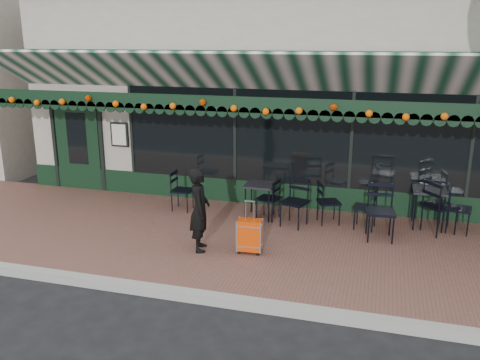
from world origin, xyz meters
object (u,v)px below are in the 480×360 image
(chair_a_right, at_px, (459,209))
(chair_solo, at_px, (182,191))
(cafe_table_a, at_px, (430,193))
(cafe_table_b, at_px, (260,187))
(chair_a_extra, at_px, (440,206))
(chair_b_right, at_px, (329,203))
(suitcase, at_px, (250,236))
(chair_b_left, at_px, (268,199))
(chair_a_left, at_px, (365,208))
(woman, at_px, (200,210))
(chair_b_front, at_px, (294,203))
(chair_a_front, at_px, (381,212))

(chair_a_right, bearing_deg, chair_solo, 102.68)
(cafe_table_a, bearing_deg, chair_a_right, -11.72)
(cafe_table_b, xyz_separation_m, chair_a_extra, (3.33, 0.08, -0.11))
(chair_a_right, xyz_separation_m, chair_b_right, (-2.34, -0.19, -0.02))
(chair_a_right, bearing_deg, chair_a_extra, 123.85)
(chair_a_extra, bearing_deg, suitcase, 83.03)
(suitcase, height_order, chair_b_left, suitcase)
(chair_b_left, bearing_deg, chair_b_right, 106.18)
(cafe_table_a, bearing_deg, chair_a_left, -160.43)
(cafe_table_a, distance_m, chair_b_right, 1.85)
(chair_solo, bearing_deg, woman, -150.36)
(cafe_table_b, height_order, chair_solo, chair_solo)
(chair_a_right, relative_size, chair_b_front, 0.95)
(chair_solo, bearing_deg, suitcase, -133.03)
(woman, height_order, cafe_table_a, woman)
(chair_a_right, distance_m, chair_b_right, 2.34)
(cafe_table_b, distance_m, chair_solo, 1.66)
(woman, relative_size, chair_solo, 1.72)
(chair_b_front, bearing_deg, chair_a_front, 7.23)
(chair_a_left, bearing_deg, chair_b_right, -92.11)
(chair_a_left, height_order, chair_solo, chair_solo)
(chair_a_left, xyz_separation_m, chair_solo, (-3.67, 0.06, 0.01))
(chair_a_front, bearing_deg, chair_a_right, 22.44)
(suitcase, distance_m, cafe_table_a, 3.59)
(cafe_table_b, distance_m, chair_a_right, 3.69)
(chair_a_right, relative_size, chair_a_front, 0.86)
(suitcase, bearing_deg, chair_solo, 132.68)
(chair_a_left, xyz_separation_m, chair_b_left, (-1.86, 0.03, 0.00))
(chair_a_left, bearing_deg, cafe_table_b, -85.18)
(cafe_table_b, distance_m, chair_b_left, 0.28)
(suitcase, height_order, cafe_table_b, suitcase)
(suitcase, xyz_separation_m, chair_a_left, (1.78, 1.67, 0.10))
(chair_a_front, distance_m, chair_b_right, 1.12)
(cafe_table_b, bearing_deg, chair_a_extra, 1.34)
(cafe_table_b, xyz_separation_m, chair_a_front, (2.30, -0.53, -0.12))
(chair_a_left, bearing_deg, chair_a_extra, 102.59)
(suitcase, distance_m, chair_solo, 2.57)
(chair_a_front, distance_m, chair_b_left, 2.19)
(cafe_table_a, relative_size, chair_solo, 0.90)
(cafe_table_a, height_order, chair_solo, chair_solo)
(chair_solo, bearing_deg, chair_a_front, -98.21)
(woman, height_order, chair_b_left, woman)
(chair_a_front, distance_m, chair_b_front, 1.59)
(chair_a_left, distance_m, chair_a_right, 1.68)
(chair_a_extra, xyz_separation_m, chair_b_front, (-2.60, -0.36, -0.05))
(chair_a_front, bearing_deg, woman, -162.40)
(cafe_table_b, distance_m, chair_b_right, 1.36)
(chair_b_right, bearing_deg, chair_a_right, -108.09)
(cafe_table_a, bearing_deg, chair_solo, -176.00)
(woman, bearing_deg, chair_b_left, -40.59)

